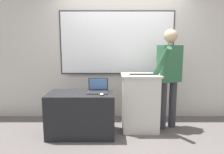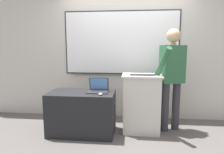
% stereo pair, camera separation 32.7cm
% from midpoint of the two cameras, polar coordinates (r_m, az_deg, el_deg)
% --- Properties ---
extents(ground_plane, '(30.00, 30.00, 0.00)m').
position_cam_midpoint_polar(ground_plane, '(3.26, 5.98, -17.72)').
color(ground_plane, '#5B5654').
extents(back_wall, '(6.40, 0.17, 2.92)m').
position_cam_midpoint_polar(back_wall, '(4.07, 6.23, 8.82)').
color(back_wall, beige).
rests_on(back_wall, ground_plane).
extents(lectern_podium, '(0.66, 0.50, 0.98)m').
position_cam_midpoint_polar(lectern_podium, '(3.48, 11.07, -7.39)').
color(lectern_podium, beige).
rests_on(lectern_podium, ground_plane).
extents(side_desk, '(1.08, 0.61, 0.71)m').
position_cam_midpoint_polar(side_desk, '(3.40, -5.78, -10.13)').
color(side_desk, black).
rests_on(side_desk, ground_plane).
extents(person_presenter, '(0.57, 0.65, 1.74)m').
position_cam_midpoint_polar(person_presenter, '(3.55, 19.35, 1.11)').
color(person_presenter, '#333338').
rests_on(person_presenter, ground_plane).
extents(laptop, '(0.33, 0.28, 0.23)m').
position_cam_midpoint_polar(laptop, '(3.30, -1.12, -3.18)').
color(laptop, '#28282D').
rests_on(laptop, side_desk).
extents(wireless_keyboard, '(0.41, 0.12, 0.02)m').
position_cam_midpoint_polar(wireless_keyboard, '(3.32, 11.51, 0.62)').
color(wireless_keyboard, '#2D2D30').
rests_on(wireless_keyboard, lectern_podium).
extents(computer_mouse_by_laptop, '(0.06, 0.10, 0.03)m').
position_cam_midpoint_polar(computer_mouse_by_laptop, '(3.08, -0.29, -4.91)').
color(computer_mouse_by_laptop, '#BCBCC1').
rests_on(computer_mouse_by_laptop, side_desk).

